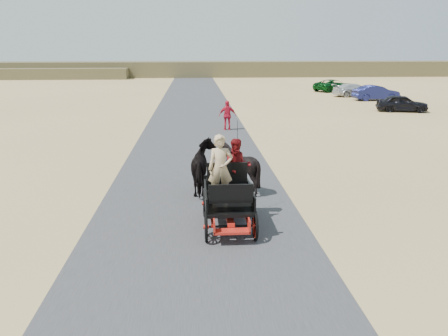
{
  "coord_description": "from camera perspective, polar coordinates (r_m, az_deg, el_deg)",
  "views": [
    {
      "loc": [
        -0.04,
        -11.02,
        4.71
      ],
      "look_at": [
        0.83,
        1.56,
        1.2
      ],
      "focal_mm": 35.0,
      "sensor_mm": 36.0,
      "label": 1
    }
  ],
  "objects": [
    {
      "name": "pedestrian",
      "position": [
        25.56,
        0.47,
        6.89
      ],
      "size": [
        1.02,
        0.44,
        1.73
      ],
      "primitive_type": "imported",
      "rotation": [
        0.0,
        0.0,
        3.12
      ],
      "color": "red",
      "rests_on": "ground"
    },
    {
      "name": "road",
      "position": [
        11.98,
        -3.48,
        -7.6
      ],
      "size": [
        6.0,
        140.0,
        0.01
      ],
      "primitive_type": "cube",
      "color": "#38383A",
      "rests_on": "ground"
    },
    {
      "name": "horse_right",
      "position": [
        14.57,
        1.78,
        0.18
      ],
      "size": [
        1.37,
        1.54,
        1.7
      ],
      "primitive_type": "imported",
      "rotation": [
        0.0,
        0.0,
        3.14
      ],
      "color": "black",
      "rests_on": "ground"
    },
    {
      "name": "driver_man",
      "position": [
        11.47,
        -0.46,
        -0.07
      ],
      "size": [
        0.66,
        0.43,
        1.8
      ],
      "primitive_type": "imported",
      "color": "tan",
      "rests_on": "carriage"
    },
    {
      "name": "car_d",
      "position": [
        50.06,
        14.09,
        10.42
      ],
      "size": [
        5.05,
        4.1,
        1.28
      ],
      "primitive_type": "imported",
      "rotation": [
        0.0,
        0.0,
        2.08
      ],
      "color": "#0C4C19",
      "rests_on": "ground"
    },
    {
      "name": "ridge_far",
      "position": [
        73.1,
        -4.01,
        12.75
      ],
      "size": [
        140.0,
        6.0,
        2.4
      ],
      "primitive_type": "cube",
      "color": "brown",
      "rests_on": "ground"
    },
    {
      "name": "passenger_woman",
      "position": [
        12.07,
        1.75,
        0.17
      ],
      "size": [
        0.77,
        0.6,
        1.58
      ],
      "primitive_type": "imported",
      "color": "#660C0F",
      "rests_on": "carriage"
    },
    {
      "name": "car_a",
      "position": [
        35.68,
        22.23,
        7.83
      ],
      "size": [
        3.92,
        2.29,
        1.25
      ],
      "primitive_type": "imported",
      "rotation": [
        0.0,
        0.0,
        1.34
      ],
      "color": "black",
      "rests_on": "ground"
    },
    {
      "name": "car_c",
      "position": [
        45.36,
        16.66,
        9.73
      ],
      "size": [
        4.45,
        2.26,
        1.24
      ],
      "primitive_type": "imported",
      "rotation": [
        0.0,
        0.0,
        1.7
      ],
      "color": "silver",
      "rests_on": "ground"
    },
    {
      "name": "carriage",
      "position": [
        11.84,
        0.54,
        -6.0
      ],
      "size": [
        1.3,
        2.4,
        0.72
      ],
      "primitive_type": null,
      "color": "black",
      "rests_on": "ground"
    },
    {
      "name": "car_b",
      "position": [
        42.53,
        19.24,
        9.25
      ],
      "size": [
        4.21,
        1.74,
        1.36
      ],
      "primitive_type": "imported",
      "rotation": [
        0.0,
        0.0,
        1.65
      ],
      "color": "navy",
      "rests_on": "ground"
    },
    {
      "name": "horse_left",
      "position": [
        14.5,
        -2.55,
        0.1
      ],
      "size": [
        0.91,
        2.01,
        1.7
      ],
      "primitive_type": "imported",
      "rotation": [
        0.0,
        0.0,
        3.14
      ],
      "color": "black",
      "rests_on": "ground"
    },
    {
      "name": "ground",
      "position": [
        11.98,
        -3.48,
        -7.62
      ],
      "size": [
        140.0,
        140.0,
        0.0
      ],
      "primitive_type": "plane",
      "color": "tan"
    }
  ]
}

